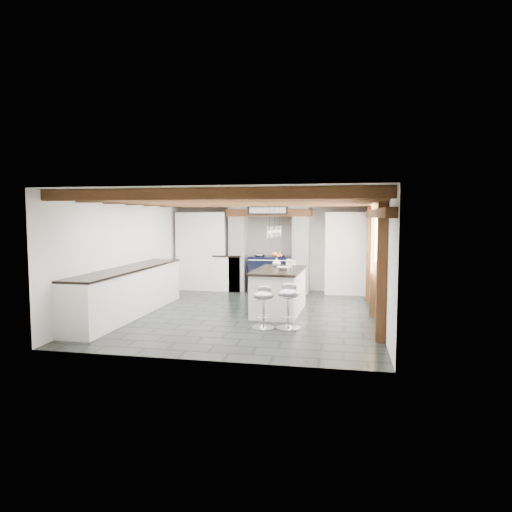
% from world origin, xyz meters
% --- Properties ---
extents(ground, '(6.00, 6.00, 0.00)m').
position_xyz_m(ground, '(0.00, 0.00, 0.00)').
color(ground, black).
rests_on(ground, ground).
extents(room_shell, '(6.00, 6.03, 6.00)m').
position_xyz_m(room_shell, '(-0.61, 1.42, 1.07)').
color(room_shell, white).
rests_on(room_shell, ground).
extents(range_cooker, '(1.00, 0.63, 0.99)m').
position_xyz_m(range_cooker, '(0.00, 2.68, 0.47)').
color(range_cooker, black).
rests_on(range_cooker, ground).
extents(kitchen_island, '(0.98, 1.78, 1.15)m').
position_xyz_m(kitchen_island, '(0.60, 0.23, 0.44)').
color(kitchen_island, white).
rests_on(kitchen_island, ground).
extents(bar_stool_near, '(0.43, 0.43, 0.78)m').
position_xyz_m(bar_stool_near, '(0.95, -1.09, 0.48)').
color(bar_stool_near, silver).
rests_on(bar_stool_near, ground).
extents(bar_stool_far, '(0.42, 0.42, 0.73)m').
position_xyz_m(bar_stool_far, '(0.54, -1.15, 0.45)').
color(bar_stool_far, silver).
rests_on(bar_stool_far, ground).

